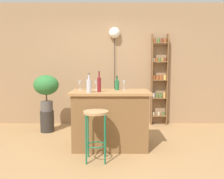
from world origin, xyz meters
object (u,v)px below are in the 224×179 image
at_px(bar_stool, 95,124).
at_px(plant_stool, 46,121).
at_px(bottle_vinegar, 88,85).
at_px(wine_glass_right, 95,83).
at_px(wine_glass_center, 123,83).
at_px(potted_plant, 45,87).
at_px(bottle_olive_oil, 98,84).
at_px(pendant_globe_light, 113,34).
at_px(wine_glass_left, 79,83).
at_px(bottle_spirits_clear, 116,85).
at_px(spice_shelf, 158,78).

height_order(bar_stool, plant_stool, bar_stool).
height_order(bottle_vinegar, wine_glass_right, bottle_vinegar).
height_order(bar_stool, wine_glass_center, wine_glass_center).
bearing_deg(potted_plant, bottle_olive_oil, -41.60).
bearing_deg(potted_plant, pendant_globe_light, 24.26).
bearing_deg(wine_glass_left, plant_stool, 136.40).
distance_m(potted_plant, wine_glass_center, 1.73).
bearing_deg(plant_stool, bar_stool, -53.14).
xyz_separation_m(plant_stool, bottle_spirits_clear, (1.44, -0.74, 0.83)).
distance_m(bar_stool, bottle_olive_oil, 0.72).
height_order(potted_plant, pendant_globe_light, pendant_globe_light).
height_order(bottle_vinegar, wine_glass_center, bottle_vinegar).
distance_m(spice_shelf, pendant_globe_light, 1.44).
distance_m(bottle_olive_oil, wine_glass_left, 0.43).
bearing_deg(potted_plant, bar_stool, -53.14).
xyz_separation_m(wine_glass_left, wine_glass_center, (0.77, 0.06, 0.00)).
relative_size(spice_shelf, bottle_spirits_clear, 8.58).
xyz_separation_m(potted_plant, bottle_spirits_clear, (1.44, -0.74, 0.12)).
relative_size(spice_shelf, potted_plant, 2.81).
xyz_separation_m(bottle_spirits_clear, wine_glass_right, (-0.36, -0.04, 0.03)).
distance_m(bar_stool, plant_stool, 1.91).
bearing_deg(spice_shelf, bottle_olive_oil, -128.76).
bearing_deg(bar_stool, potted_plant, 126.86).
relative_size(potted_plant, bottle_vinegar, 2.48).
distance_m(bar_stool, wine_glass_center, 1.05).
bearing_deg(bar_stool, spice_shelf, 57.84).
relative_size(wine_glass_center, pendant_globe_light, 0.07).
height_order(potted_plant, bottle_spirits_clear, bottle_spirits_clear).
distance_m(bottle_olive_oil, pendant_globe_light, 1.96).
xyz_separation_m(potted_plant, bottle_olive_oil, (1.15, -1.02, 0.15)).
relative_size(bottle_vinegar, wine_glass_right, 1.83).
xyz_separation_m(spice_shelf, plant_stool, (-2.45, -0.60, -0.87)).
distance_m(plant_stool, potted_plant, 0.71).
height_order(bottle_olive_oil, wine_glass_left, bottle_olive_oil).
bearing_deg(wine_glass_right, plant_stool, 144.43).
relative_size(plant_stool, pendant_globe_light, 0.20).
bearing_deg(pendant_globe_light, wine_glass_center, -83.42).
relative_size(wine_glass_left, wine_glass_center, 1.00).
height_order(bar_stool, spice_shelf, spice_shelf).
distance_m(potted_plant, bottle_spirits_clear, 1.63).
bearing_deg(wine_glass_left, wine_glass_center, 4.12).
xyz_separation_m(plant_stool, wine_glass_left, (0.80, -0.77, 0.85)).
bearing_deg(bottle_olive_oil, spice_shelf, 51.24).
bearing_deg(bottle_olive_oil, bottle_vinegar, -149.31).
relative_size(potted_plant, bottle_spirits_clear, 3.06).
bearing_deg(plant_stool, wine_glass_left, -43.60).
xyz_separation_m(bottle_vinegar, wine_glass_left, (-0.19, 0.35, 0.00)).
height_order(spice_shelf, wine_glass_left, spice_shelf).
height_order(spice_shelf, bottle_olive_oil, spice_shelf).
relative_size(bottle_spirits_clear, bottle_vinegar, 0.81).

